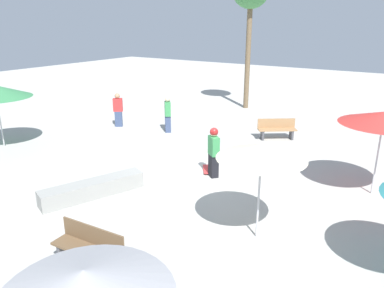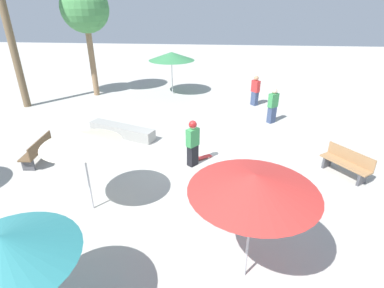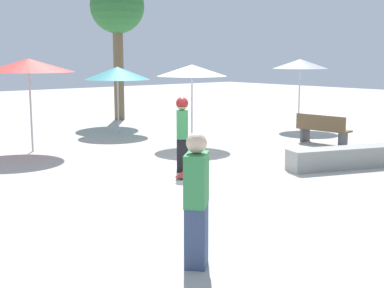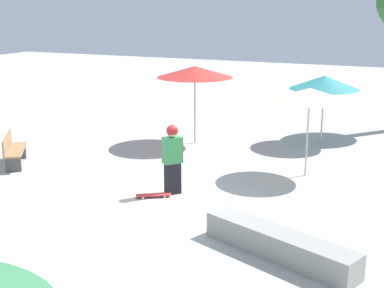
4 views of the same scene
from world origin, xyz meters
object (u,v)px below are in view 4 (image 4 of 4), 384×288
object	(u,v)px
shade_umbrella_red	(195,72)
shade_umbrella_teal	(324,82)
skateboard	(154,195)
bench_near	(13,150)
skater_main	(172,157)
shade_umbrella_cream	(310,95)
concrete_ledge	(279,244)

from	to	relation	value
shade_umbrella_red	shade_umbrella_teal	size ratio (longest dim) A/B	1.13
skateboard	bench_near	size ratio (longest dim) A/B	0.50
skater_main	shade_umbrella_teal	xyz separation A→B (m)	(6.03, -2.21, 1.08)
shade_umbrella_cream	shade_umbrella_teal	distance (m)	3.42
bench_near	shade_umbrella_red	distance (m)	5.83
skateboard	shade_umbrella_cream	distance (m)	4.61
shade_umbrella_red	shade_umbrella_teal	distance (m)	4.00
skateboard	shade_umbrella_teal	bearing A→B (deg)	-145.56
concrete_ledge	shade_umbrella_cream	bearing A→B (deg)	7.58
bench_near	shade_umbrella_red	xyz separation A→B (m)	(4.28, -3.50, 1.84)
concrete_ledge	shade_umbrella_cream	distance (m)	5.16
concrete_ledge	bench_near	world-z (taller)	bench_near
shade_umbrella_teal	concrete_ledge	bearing A→B (deg)	-173.49
skater_main	bench_near	world-z (taller)	skater_main
skater_main	concrete_ledge	distance (m)	3.85
shade_umbrella_cream	skateboard	bearing A→B (deg)	137.71
concrete_ledge	shade_umbrella_red	xyz separation A→B (m)	(6.63, 4.61, 2.03)
skater_main	shade_umbrella_cream	distance (m)	3.83
skateboard	concrete_ledge	size ratio (longest dim) A/B	0.26
shade_umbrella_cream	skater_main	bearing A→B (deg)	136.37
shade_umbrella_red	concrete_ledge	bearing A→B (deg)	-145.19
shade_umbrella_red	shade_umbrella_teal	world-z (taller)	shade_umbrella_red
concrete_ledge	shade_umbrella_teal	distance (m)	8.40
shade_umbrella_red	shade_umbrella_teal	bearing A→B (deg)	-67.25
skater_main	concrete_ledge	xyz separation A→B (m)	(-2.14, -3.14, -0.65)
skater_main	shade_umbrella_cream	size ratio (longest dim) A/B	0.72
bench_near	skateboard	bearing A→B (deg)	46.38
skateboard	concrete_ledge	distance (m)	3.82
shade_umbrella_teal	shade_umbrella_cream	bearing A→B (deg)	-175.00
concrete_ledge	shade_umbrella_cream	world-z (taller)	shade_umbrella_cream
skateboard	shade_umbrella_red	bearing A→B (deg)	-110.91
skater_main	shade_umbrella_cream	bearing A→B (deg)	174.31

